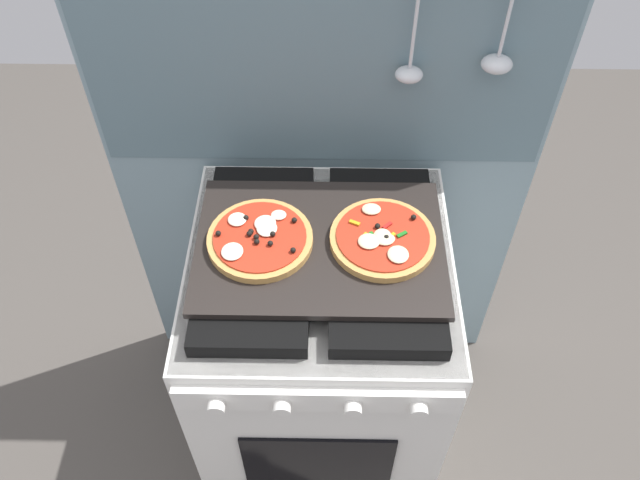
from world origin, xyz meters
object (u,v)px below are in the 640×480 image
object	(u,v)px
baking_tray	(320,245)
pizza_right	(383,238)
stove	(320,355)
pizza_left	(260,238)

from	to	relation	value
baking_tray	pizza_right	size ratio (longest dim) A/B	2.36
stove	pizza_right	bearing A→B (deg)	3.00
stove	baking_tray	bearing A→B (deg)	90.00
baking_tray	pizza_right	xyz separation A→B (m)	(0.13, 0.01, 0.02)
baking_tray	pizza_left	size ratio (longest dim) A/B	2.36
pizza_right	baking_tray	bearing A→B (deg)	-177.69
stove	pizza_left	size ratio (longest dim) A/B	3.94
pizza_left	pizza_right	size ratio (longest dim) A/B	1.00
stove	baking_tray	xyz separation A→B (m)	(0.00, 0.00, 0.46)
baking_tray	pizza_left	world-z (taller)	pizza_left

